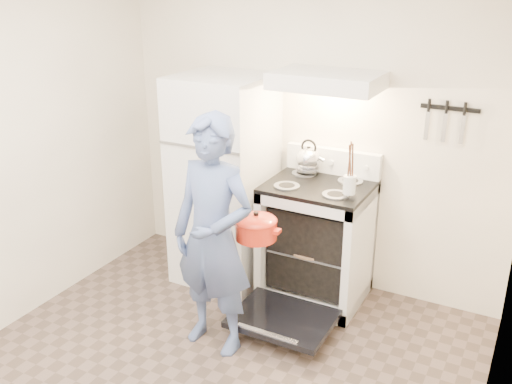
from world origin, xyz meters
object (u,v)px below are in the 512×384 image
tea_kettle (308,157)px  dutch_oven (256,230)px  refrigerator (224,180)px  stove_body (316,243)px  person (213,237)px

tea_kettle → dutch_oven: size_ratio=0.80×
refrigerator → stove_body: (0.81, 0.02, -0.39)m
person → dutch_oven: bearing=49.9°
stove_body → tea_kettle: bearing=133.8°
refrigerator → tea_kettle: refrigerator is taller
tea_kettle → dutch_oven: (-0.01, -0.86, -0.26)m
stove_body → person: 1.04m
tea_kettle → person: person is taller
tea_kettle → person: 1.12m
refrigerator → person: bearing=-63.3°
person → dutch_oven: 0.29m
refrigerator → person: size_ratio=1.04×
refrigerator → stove_body: refrigerator is taller
dutch_oven → person: bearing=-133.4°
stove_body → person: person is taller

